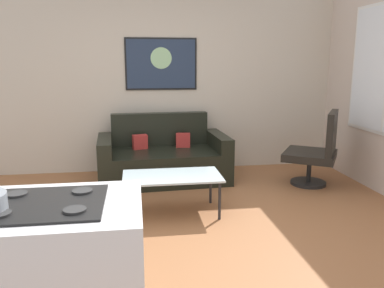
# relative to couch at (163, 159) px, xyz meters

# --- Properties ---
(ground) EXTENTS (6.40, 6.40, 0.04)m
(ground) POSITION_rel_couch_xyz_m (0.05, -1.84, -0.31)
(ground) COLOR #9A603A
(back_wall) EXTENTS (6.40, 0.05, 2.80)m
(back_wall) POSITION_rel_couch_xyz_m (0.05, 0.58, 1.11)
(back_wall) COLOR beige
(back_wall) RESTS_ON ground
(couch) EXTENTS (1.80, 1.04, 0.90)m
(couch) POSITION_rel_couch_xyz_m (0.00, 0.00, 0.00)
(couch) COLOR black
(couch) RESTS_ON ground
(coffee_table) EXTENTS (1.05, 0.59, 0.43)m
(coffee_table) POSITION_rel_couch_xyz_m (0.01, -1.26, 0.10)
(coffee_table) COLOR silver
(coffee_table) RESTS_ON ground
(armchair) EXTENTS (0.90, 0.91, 1.00)m
(armchair) POSITION_rel_couch_xyz_m (2.00, -0.55, 0.18)
(armchair) COLOR black
(armchair) RESTS_ON ground
(wall_painting) EXTENTS (1.05, 0.03, 0.75)m
(wall_painting) POSITION_rel_couch_xyz_m (0.03, 0.54, 1.30)
(wall_painting) COLOR black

